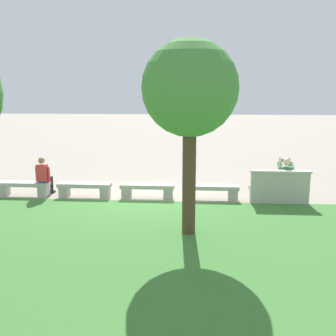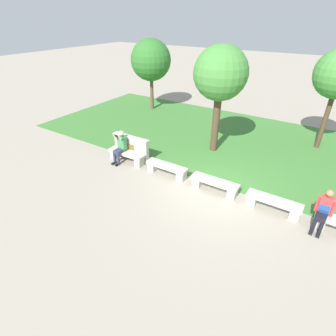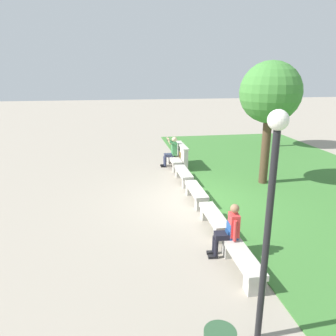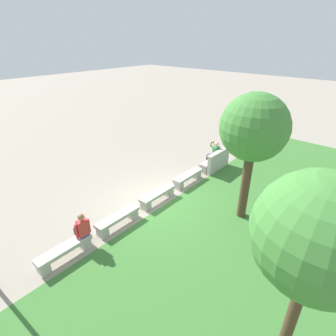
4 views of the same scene
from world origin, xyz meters
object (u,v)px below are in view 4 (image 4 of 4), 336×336
Objects in this scene: bench_main at (212,163)px; bench_far at (118,219)px; bench_end at (64,251)px; person_distant at (82,228)px; tree_behind_wall at (319,237)px; bench_near at (188,177)px; tree_far_back at (254,129)px; person_photographer at (214,153)px; bench_mid at (157,195)px; backpack at (83,231)px.

bench_far is at bearing 0.00° from bench_main.
person_distant is at bearing -174.38° from bench_end.
bench_end is at bearing -76.74° from tree_behind_wall.
tree_far_back is at bearing 77.59° from bench_near.
person_photographer is (-0.22, -0.08, 0.44)m from bench_main.
person_distant is at bearing -0.52° from bench_main.
bench_mid is at bearing 1.07° from person_photographer.
bench_main is at bearing 180.00° from bench_mid.
bench_far is (5.92, 0.00, 0.00)m from bench_main.
backpack is (1.31, 0.01, 0.33)m from bench_far.
backpack is 0.10× the size of tree_far_back.
tree_far_back reaches higher than person_distant.
tree_behind_wall is 4.84m from tree_far_back.
bench_mid is 3.95m from bench_end.
bench_end is 3.89× the size of backpack.
bench_mid is 6.95m from tree_behind_wall.
bench_mid is 3.30m from backpack.
bench_mid is 1.00× the size of bench_end.
bench_far is 5.34m from tree_far_back.
person_distant is at bearing -2.91° from bench_far.
bench_far is at bearing -179.61° from backpack.
bench_end is 1.26× the size of person_photographer.
bench_main and bench_end have the same top height.
bench_main is 1.00× the size of bench_end.
person_photographer reaches higher than bench_main.
backpack is at bearing 84.70° from person_distant.
bench_end is 6.59m from tree_behind_wall.
tree_behind_wall is (0.63, 5.72, 2.96)m from bench_far.
bench_mid is at bearing 0.00° from bench_near.
backpack is at bearing 0.67° from person_photographer.
tree_behind_wall is (4.57, 5.72, 2.96)m from bench_near.
person_photographer is at bearing -178.93° from bench_mid.
tree_far_back is at bearing 151.13° from bench_end.
person_distant reaches higher than bench_main.
tree_behind_wall reaches higher than person_distant.
bench_end is (3.95, 0.00, 0.00)m from bench_mid.
bench_far is 1.00× the size of bench_end.
person_distant is (7.45, 0.01, -0.06)m from person_photographer.
tree_behind_wall is at bearing 41.16° from bench_main.
bench_mid is 1.00× the size of bench_far.
tree_far_back reaches higher than person_photographer.
backpack reaches higher than bench_mid.
bench_near is 5.27m from backpack.
bench_mid is at bearing -114.42° from tree_behind_wall.
bench_near is at bearing -128.62° from tree_behind_wall.
bench_near is at bearing 180.00° from bench_far.
bench_main and bench_near have the same top height.
bench_mid and bench_far have the same top height.
tree_far_back is (-4.61, 2.98, 2.64)m from person_distant.
bench_end is (1.97, 0.00, 0.00)m from bench_far.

